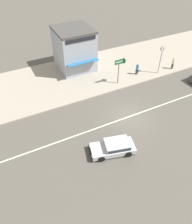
{
  "coord_description": "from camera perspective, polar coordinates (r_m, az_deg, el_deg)",
  "views": [
    {
      "loc": [
        -10.5,
        -13.4,
        15.28
      ],
      "look_at": [
        -3.16,
        1.37,
        0.8
      ],
      "focal_mm": 35.0,
      "sensor_mm": 36.0,
      "label": 1
    }
  ],
  "objects": [
    {
      "name": "hatchback_silver_2",
      "position": [
        19.14,
        4.76,
        -9.04
      ],
      "size": [
        4.2,
        2.57,
        1.1
      ],
      "color": "#B7BABF",
      "rests_on": "ground"
    },
    {
      "name": "pedestrian_by_shop",
      "position": [
        31.51,
        19.51,
        12.1
      ],
      "size": [
        0.34,
        0.34,
        1.6
      ],
      "color": "#4C4238",
      "rests_on": "kerb_strip"
    },
    {
      "name": "arrow_signboard",
      "position": [
        26.24,
        7.12,
        12.76
      ],
      "size": [
        1.59,
        0.64,
        3.24
      ],
      "color": "#4C4C51",
      "rests_on": "kerb_strip"
    },
    {
      "name": "kerb_strip",
      "position": [
        29.47,
        -1.61,
        10.21
      ],
      "size": [
        68.0,
        10.0,
        0.15
      ],
      "primitive_type": "cube",
      "color": "#9E9384",
      "rests_on": "ground"
    },
    {
      "name": "pedestrian_near_clock",
      "position": [
        29.06,
        10.74,
        11.19
      ],
      "size": [
        0.34,
        0.34,
        1.54
      ],
      "color": "#232838",
      "rests_on": "kerb_strip"
    },
    {
      "name": "shopfront_corner_warung",
      "position": [
        29.45,
        -5.69,
        16.05
      ],
      "size": [
        4.55,
        5.54,
        5.32
      ],
      "color": "#999EA8",
      "rests_on": "kerb_strip"
    },
    {
      "name": "ground_plane",
      "position": [
        22.87,
        8.65,
        -1.21
      ],
      "size": [
        160.0,
        160.0,
        0.0
      ],
      "primitive_type": "plane",
      "color": "#544F47"
    },
    {
      "name": "lane_centre_stripe",
      "position": [
        22.87,
        8.65,
        -1.2
      ],
      "size": [
        50.4,
        0.14,
        0.01
      ],
      "primitive_type": "cube",
      "color": "silver",
      "rests_on": "ground"
    },
    {
      "name": "street_clock",
      "position": [
        29.17,
        16.82,
        14.43
      ],
      "size": [
        0.66,
        0.22,
        3.69
      ],
      "color": "#9E9EA3",
      "rests_on": "kerb_strip"
    }
  ]
}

